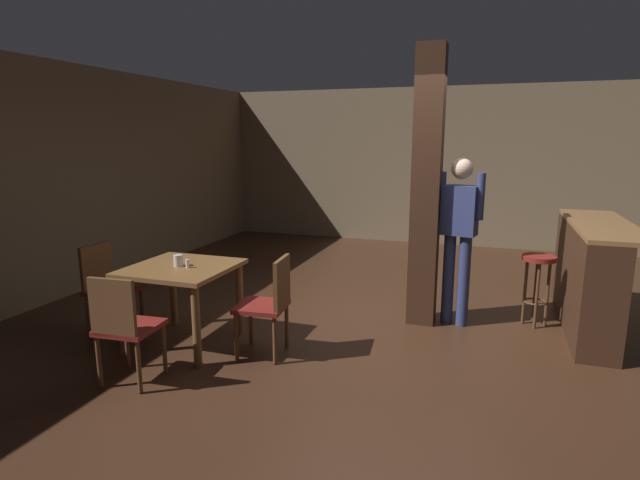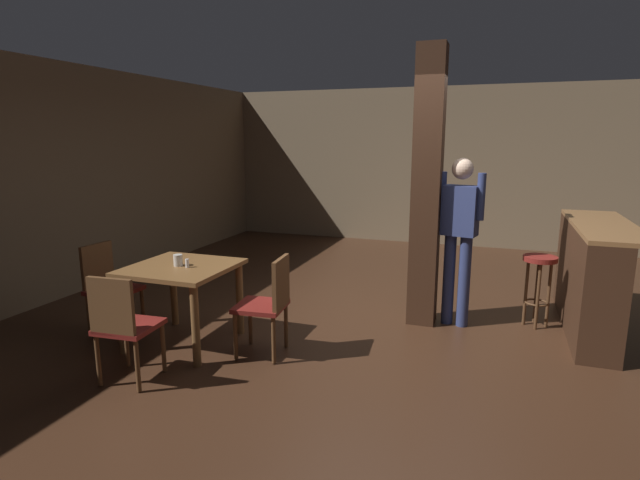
% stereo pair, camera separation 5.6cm
% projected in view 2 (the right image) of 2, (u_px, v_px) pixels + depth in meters
% --- Properties ---
extents(ground_plane, '(10.80, 10.80, 0.00)m').
position_uv_depth(ground_plane, '(388.00, 330.00, 5.06)').
color(ground_plane, '#382114').
extents(wall_back, '(8.00, 0.10, 2.80)m').
position_uv_depth(wall_back, '(442.00, 167.00, 8.94)').
color(wall_back, '#756047').
rests_on(wall_back, ground_plane).
extents(wall_left, '(0.10, 9.00, 2.80)m').
position_uv_depth(wall_left, '(69.00, 181.00, 6.10)').
color(wall_left, '#756047').
rests_on(wall_left, ground_plane).
extents(pillar, '(0.28, 0.28, 2.80)m').
position_uv_depth(pillar, '(427.00, 190.00, 5.02)').
color(pillar, '#382114').
rests_on(pillar, ground_plane).
extents(dining_table, '(0.91, 0.91, 0.76)m').
position_uv_depth(dining_table, '(182.00, 279.00, 4.62)').
color(dining_table, brown).
rests_on(dining_table, ground_plane).
extents(chair_east, '(0.46, 0.46, 0.89)m').
position_uv_depth(chair_east, '(269.00, 301.00, 4.39)').
color(chair_east, maroon).
rests_on(chair_east, ground_plane).
extents(chair_west, '(0.44, 0.44, 0.89)m').
position_uv_depth(chair_west, '(108.00, 284.00, 4.90)').
color(chair_west, maroon).
rests_on(chair_west, ground_plane).
extents(chair_south, '(0.45, 0.45, 0.89)m').
position_uv_depth(chair_south, '(123.00, 323.00, 3.86)').
color(chair_south, maroon).
rests_on(chair_south, ground_plane).
extents(napkin_cup, '(0.08, 0.08, 0.11)m').
position_uv_depth(napkin_cup, '(178.00, 260.00, 4.58)').
color(napkin_cup, beige).
rests_on(napkin_cup, dining_table).
extents(salt_shaker, '(0.03, 0.03, 0.08)m').
position_uv_depth(salt_shaker, '(187.00, 263.00, 4.52)').
color(salt_shaker, silver).
rests_on(salt_shaker, dining_table).
extents(standing_person, '(0.47, 0.27, 1.72)m').
position_uv_depth(standing_person, '(459.00, 230.00, 5.02)').
color(standing_person, navy).
rests_on(standing_person, ground_plane).
extents(bar_counter, '(0.56, 1.95, 1.09)m').
position_uv_depth(bar_counter, '(588.00, 276.00, 5.01)').
color(bar_counter, brown).
rests_on(bar_counter, ground_plane).
extents(bar_stool_near, '(0.33, 0.33, 0.74)m').
position_uv_depth(bar_stool_near, '(539.00, 274.00, 5.07)').
color(bar_stool_near, maroon).
rests_on(bar_stool_near, ground_plane).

